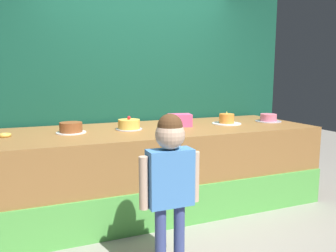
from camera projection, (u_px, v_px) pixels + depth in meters
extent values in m
plane|color=gray|center=(178.00, 227.00, 3.12)|extent=(12.00, 12.00, 0.00)
cube|color=#9E6B38|center=(156.00, 167.00, 3.62)|extent=(3.50, 1.23, 0.87)
cube|color=#59B24C|center=(179.00, 208.00, 3.08)|extent=(3.50, 0.02, 0.39)
cube|color=#144C38|center=(137.00, 79.00, 4.13)|extent=(4.25, 0.08, 2.81)
cylinder|color=#3F4C8C|center=(161.00, 241.00, 2.33)|extent=(0.08, 0.08, 0.52)
cylinder|color=#3F4C8C|center=(179.00, 237.00, 2.39)|extent=(0.08, 0.08, 0.52)
cube|color=#4C8CD8|center=(170.00, 178.00, 2.29)|extent=(0.32, 0.15, 0.41)
cylinder|color=beige|center=(144.00, 183.00, 2.22)|extent=(0.06, 0.06, 0.37)
cylinder|color=beige|center=(195.00, 176.00, 2.36)|extent=(0.06, 0.06, 0.37)
sphere|color=beige|center=(170.00, 135.00, 2.24)|extent=(0.21, 0.21, 0.21)
sphere|color=brown|center=(170.00, 126.00, 2.23)|extent=(0.18, 0.18, 0.18)
cube|color=#EE538B|center=(180.00, 120.00, 3.68)|extent=(0.28, 0.23, 0.14)
torus|color=#F2BF4C|center=(5.00, 135.00, 3.04)|extent=(0.11, 0.11, 0.03)
cylinder|color=white|center=(71.00, 132.00, 3.25)|extent=(0.29, 0.29, 0.01)
cylinder|color=brown|center=(71.00, 127.00, 3.25)|extent=(0.22, 0.22, 0.10)
cylinder|color=silver|center=(129.00, 129.00, 3.47)|extent=(0.28, 0.28, 0.01)
cylinder|color=#F2BF4C|center=(129.00, 124.00, 3.46)|extent=(0.23, 0.23, 0.10)
sphere|color=red|center=(129.00, 118.00, 3.45)|extent=(0.04, 0.04, 0.04)
cylinder|color=white|center=(226.00, 123.00, 3.88)|extent=(0.35, 0.35, 0.01)
cylinder|color=orange|center=(227.00, 118.00, 3.87)|extent=(0.18, 0.18, 0.11)
cone|color=#F2E566|center=(227.00, 112.00, 3.86)|extent=(0.02, 0.02, 0.04)
cylinder|color=silver|center=(268.00, 121.00, 4.08)|extent=(0.32, 0.32, 0.01)
cylinder|color=pink|center=(268.00, 117.00, 4.07)|extent=(0.20, 0.20, 0.09)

